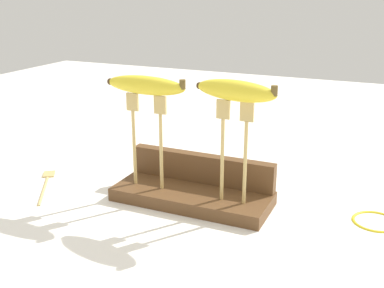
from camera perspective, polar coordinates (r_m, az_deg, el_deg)
ground_plane at (r=1.00m, az=0.00°, el=-6.95°), size 3.00×3.00×0.00m
wooden_board at (r=0.99m, az=0.00°, el=-6.24°), size 0.32×0.13×0.03m
board_backstop at (r=1.02m, az=1.20°, el=-2.88°), size 0.32×0.02×0.06m
fork_stand_left at (r=0.97m, az=-5.38°, el=1.34°), size 0.09×0.01×0.19m
fork_stand_right at (r=0.90m, az=5.03°, el=0.09°), size 0.07×0.01×0.20m
banana_raised_left at (r=0.95m, az=-5.55°, el=6.98°), size 0.18×0.04×0.04m
banana_raised_right at (r=0.87m, az=5.21°, el=6.36°), size 0.17×0.07×0.04m
fork_fallen_near at (r=1.14m, az=-17.01°, el=-4.34°), size 0.12×0.17×0.01m
wire_coil at (r=0.98m, az=21.03°, el=-8.50°), size 0.09×0.09×0.01m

